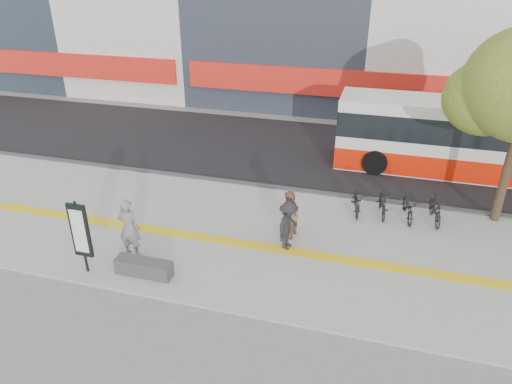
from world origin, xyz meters
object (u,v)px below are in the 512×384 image
(bench, at_px, (144,267))
(seated_woman, at_px, (129,228))
(bus, at_px, (477,142))
(signboard, at_px, (80,232))
(pedestrian_tan, at_px, (288,215))
(pedestrian_dark, at_px, (288,226))

(bench, bearing_deg, seated_woman, 135.89)
(bench, relative_size, bus, 0.15)
(signboard, distance_m, pedestrian_tan, 5.99)
(bench, height_order, seated_woman, seated_woman)
(signboard, height_order, pedestrian_dark, signboard)
(signboard, xyz_separation_m, bus, (11.08, 10.01, 0.05))
(signboard, distance_m, seated_woman, 1.40)
(signboard, relative_size, pedestrian_dark, 1.42)
(bench, distance_m, pedestrian_dark, 4.28)
(signboard, bearing_deg, bench, 10.81)
(bench, relative_size, signboard, 0.73)
(pedestrian_tan, bearing_deg, bus, 149.31)
(pedestrian_dark, bearing_deg, bus, -24.39)
(signboard, distance_m, bus, 14.93)
(bus, xyz_separation_m, pedestrian_tan, (-6.08, -6.75, -0.55))
(bench, height_order, bus, bus)
(bus, xyz_separation_m, pedestrian_dark, (-5.96, -7.33, -0.56))
(pedestrian_tan, bearing_deg, pedestrian_dark, 23.66)
(bench, relative_size, pedestrian_tan, 1.02)
(bench, xyz_separation_m, bus, (9.48, 9.70, 1.11))
(signboard, bearing_deg, bus, 42.08)
(bench, height_order, pedestrian_dark, pedestrian_dark)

